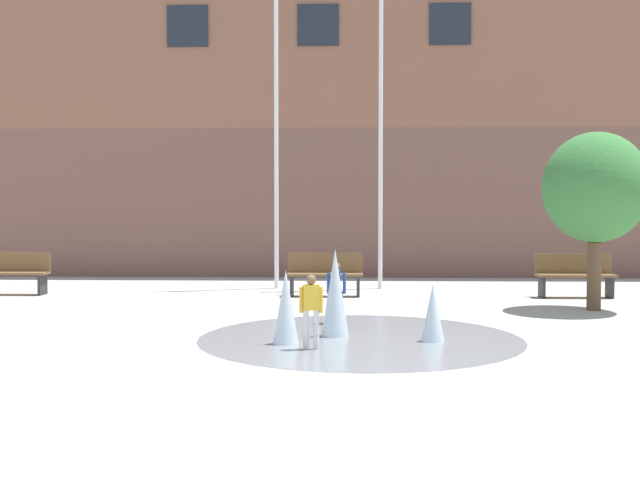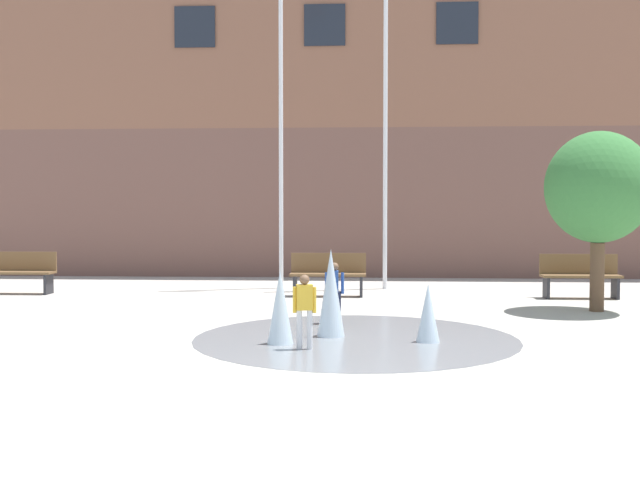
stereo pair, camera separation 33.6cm
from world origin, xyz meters
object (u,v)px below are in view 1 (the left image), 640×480
(park_bench_left_of_flagpoles, at_px, (12,272))
(child_with_pink_shirt, at_px, (311,306))
(street_tree_near_building, at_px, (595,188))
(park_bench_center, at_px, (325,274))
(flagpole_left, at_px, (277,96))
(park_bench_under_right_flagpole, at_px, (575,275))
(child_running, at_px, (336,288))
(flagpole_right, at_px, (382,93))

(park_bench_left_of_flagpoles, xyz_separation_m, child_with_pink_shirt, (6.77, -6.14, 0.10))
(park_bench_left_of_flagpoles, relative_size, street_tree_near_building, 0.49)
(park_bench_center, bearing_deg, street_tree_near_building, -22.73)
(park_bench_left_of_flagpoles, xyz_separation_m, flagpole_left, (5.64, 1.47, 3.97))
(park_bench_center, relative_size, park_bench_under_right_flagpole, 1.00)
(child_running, distance_m, child_with_pink_shirt, 2.27)
(flagpole_right, bearing_deg, park_bench_left_of_flagpoles, -169.69)
(park_bench_left_of_flagpoles, bearing_deg, street_tree_near_building, -10.45)
(child_with_pink_shirt, height_order, street_tree_near_building, street_tree_near_building)
(park_bench_center, height_order, street_tree_near_building, street_tree_near_building)
(child_running, xyz_separation_m, street_tree_near_building, (4.67, 1.72, 1.64))
(park_bench_left_of_flagpoles, height_order, child_with_pink_shirt, child_with_pink_shirt)
(child_running, relative_size, flagpole_right, 0.12)
(park_bench_under_right_flagpole, height_order, child_running, child_running)
(park_bench_left_of_flagpoles, height_order, park_bench_center, same)
(park_bench_left_of_flagpoles, bearing_deg, park_bench_under_right_flagpole, -0.71)
(park_bench_center, xyz_separation_m, street_tree_near_building, (4.96, -2.08, 1.74))
(park_bench_center, distance_m, child_running, 3.81)
(flagpole_left, bearing_deg, park_bench_left_of_flagpoles, -165.44)
(flagpole_right, distance_m, street_tree_near_building, 5.66)
(park_bench_under_right_flagpole, bearing_deg, park_bench_left_of_flagpoles, 179.29)
(park_bench_center, xyz_separation_m, park_bench_under_right_flagpole, (5.23, -0.06, 0.00))
(child_running, relative_size, flagpole_left, 0.12)
(park_bench_center, height_order, child_with_pink_shirt, child_with_pink_shirt)
(park_bench_left_of_flagpoles, relative_size, park_bench_under_right_flagpole, 1.00)
(park_bench_left_of_flagpoles, distance_m, flagpole_left, 7.05)
(child_with_pink_shirt, bearing_deg, flagpole_left, 88.03)
(child_with_pink_shirt, bearing_deg, child_running, 71.91)
(child_with_pink_shirt, bearing_deg, park_bench_under_right_flagpole, 38.40)
(park_bench_left_of_flagpoles, height_order, flagpole_right, flagpole_right)
(child_running, bearing_deg, park_bench_left_of_flagpoles, -121.53)
(child_running, bearing_deg, park_bench_center, -178.48)
(park_bench_under_right_flagpole, bearing_deg, park_bench_center, 179.37)
(park_bench_under_right_flagpole, height_order, street_tree_near_building, street_tree_near_building)
(flagpole_left, distance_m, flagpole_right, 2.42)
(park_bench_left_of_flagpoles, height_order, street_tree_near_building, street_tree_near_building)
(street_tree_near_building, bearing_deg, flagpole_left, 149.23)
(park_bench_center, distance_m, street_tree_near_building, 5.65)
(park_bench_under_right_flagpole, distance_m, flagpole_left, 7.68)
(park_bench_left_of_flagpoles, relative_size, child_running, 1.62)
(park_bench_under_right_flagpole, relative_size, flagpole_left, 0.19)
(child_with_pink_shirt, height_order, flagpole_left, flagpole_left)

